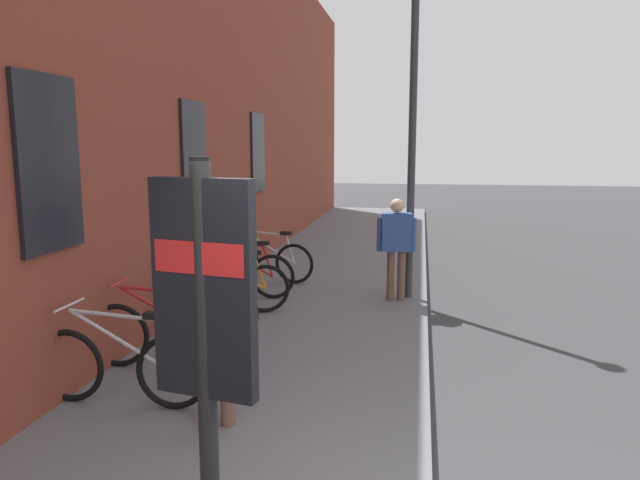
{
  "coord_description": "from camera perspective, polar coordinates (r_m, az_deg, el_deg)",
  "views": [
    {
      "loc": [
        -2.93,
        0.14,
        2.58
      ],
      "look_at": [
        4.69,
        1.44,
        1.32
      ],
      "focal_mm": 33.33,
      "sensor_mm": 36.0,
      "label": 1
    }
  ],
  "objects": [
    {
      "name": "pedestrian_crossing_street",
      "position": [
        5.19,
        -10.09,
        -6.35
      ],
      "size": [
        0.36,
        0.66,
        1.77
      ],
      "color": "brown",
      "rests_on": "sidewalk_pavement"
    },
    {
      "name": "bicycle_far_end",
      "position": [
        8.74,
        -8.67,
        -4.57
      ],
      "size": [
        0.69,
        1.7,
        0.97
      ],
      "color": "black",
      "rests_on": "sidewalk_pavement"
    },
    {
      "name": "bicycle_beside_lamp",
      "position": [
        9.66,
        -7.56,
        -3.23
      ],
      "size": [
        0.48,
        1.77,
        0.97
      ],
      "color": "black",
      "rests_on": "sidewalk_pavement"
    },
    {
      "name": "sidewalk_pavement",
      "position": [
        11.33,
        1.28,
        -3.62
      ],
      "size": [
        24.0,
        3.5,
        0.12
      ],
      "primitive_type": "cube",
      "color": "slate",
      "rests_on": "ground"
    },
    {
      "name": "bicycle_end_of_row",
      "position": [
        6.02,
        -18.6,
        -11.39
      ],
      "size": [
        0.48,
        1.77,
        0.97
      ],
      "color": "black",
      "rests_on": "sidewalk_pavement"
    },
    {
      "name": "ground",
      "position": [
        9.36,
        16.42,
        -7.15
      ],
      "size": [
        60.0,
        60.0,
        0.0
      ],
      "primitive_type": "plane",
      "color": "#38383A"
    },
    {
      "name": "bicycle_mid_rack",
      "position": [
        6.84,
        -14.69,
        -8.71
      ],
      "size": [
        0.48,
        1.77,
        0.97
      ],
      "color": "black",
      "rests_on": "sidewalk_pavement"
    },
    {
      "name": "pedestrian_near_bus",
      "position": [
        9.37,
        7.35,
        0.12
      ],
      "size": [
        0.29,
        0.61,
        1.62
      ],
      "color": "brown",
      "rests_on": "sidewalk_pavement"
    },
    {
      "name": "transit_info_sign",
      "position": [
        3.03,
        -10.99,
        -7.47
      ],
      "size": [
        0.19,
        0.56,
        2.4
      ],
      "color": "black",
      "rests_on": "sidewalk_pavement"
    },
    {
      "name": "street_lamp",
      "position": [
        9.48,
        8.9,
        11.81
      ],
      "size": [
        0.28,
        0.28,
        4.86
      ],
      "color": "#333338",
      "rests_on": "sidewalk_pavement"
    },
    {
      "name": "bicycle_nearest_sign",
      "position": [
        7.86,
        -11.68,
        -6.23
      ],
      "size": [
        0.52,
        1.75,
        0.97
      ],
      "color": "black",
      "rests_on": "sidewalk_pavement"
    },
    {
      "name": "station_facade",
      "position": [
        12.5,
        -7.57,
        13.41
      ],
      "size": [
        22.0,
        0.65,
        7.02
      ],
      "color": "brown",
      "rests_on": "ground"
    },
    {
      "name": "bicycle_leaning_wall",
      "position": [
        10.71,
        -5.06,
        -1.95
      ],
      "size": [
        0.48,
        1.76,
        0.97
      ],
      "color": "black",
      "rests_on": "sidewalk_pavement"
    }
  ]
}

